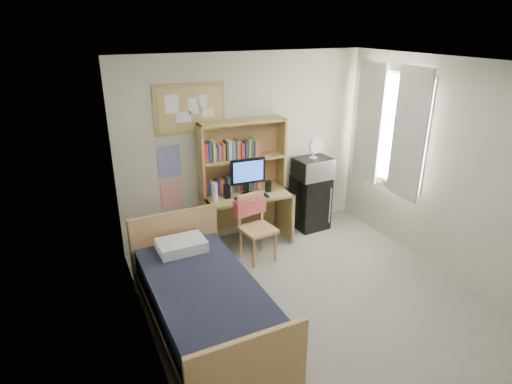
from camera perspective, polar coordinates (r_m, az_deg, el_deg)
name	(u,v)px	position (r m, az deg, el deg)	size (l,w,h in m)	color
floor	(322,310)	(4.96, 8.84, -15.27)	(3.60, 4.20, 0.02)	gray
ceiling	(340,65)	(3.99, 11.08, 16.28)	(3.60, 4.20, 0.02)	silver
wall_back	(246,148)	(6.04, -1.40, 5.89)	(3.60, 0.04, 2.60)	beige
wall_left	(148,237)	(3.67, -14.25, -5.80)	(0.04, 4.20, 2.60)	beige
wall_right	(461,175)	(5.48, 25.62, 2.00)	(0.04, 4.20, 2.60)	beige
window_unit	(389,128)	(6.16, 17.36, 8.10)	(0.10, 1.40, 1.70)	white
curtain_left	(409,135)	(5.86, 19.71, 7.14)	(0.04, 0.55, 1.70)	beige
curtain_right	(369,123)	(6.43, 14.81, 8.92)	(0.04, 0.55, 1.70)	beige
bulletin_board	(190,109)	(5.63, -8.82, 10.94)	(0.94, 0.03, 0.64)	tan
poster_wave	(169,162)	(5.72, -11.53, 3.99)	(0.30, 0.01, 0.42)	#263498
poster_japan	(172,195)	(5.88, -11.19, -0.37)	(0.28, 0.01, 0.36)	red
desk	(247,218)	(6.04, -1.25, -3.48)	(1.21, 0.60, 0.75)	tan
desk_chair	(258,229)	(5.58, 0.25, -4.93)	(0.45, 0.45, 0.89)	tan
mini_fridge	(310,202)	(6.55, 7.22, -1.34)	(0.47, 0.47, 0.81)	black
bed	(206,308)	(4.48, -6.73, -15.08)	(1.01, 2.03, 0.56)	black
hutch	(242,156)	(5.86, -1.84, 4.81)	(1.20, 0.31, 0.98)	tan
monitor	(248,177)	(5.75, -1.09, 2.02)	(0.48, 0.04, 0.52)	black
keyboard	(252,198)	(5.71, -0.56, -0.75)	(0.46, 0.15, 0.02)	black
speaker_left	(227,192)	(5.71, -3.88, 0.06)	(0.08, 0.08, 0.18)	black
speaker_right	(268,186)	(5.91, 1.64, 0.76)	(0.07, 0.07, 0.16)	black
water_bottle	(215,192)	(5.61, -5.51, 0.01)	(0.07, 0.07, 0.26)	silver
hoodie	(250,206)	(5.63, -0.84, -1.92)	(0.44, 0.13, 0.21)	#CD534E
microwave	(313,168)	(6.33, 7.55, 3.20)	(0.52, 0.39, 0.30)	silver
desk_fan	(314,149)	(6.25, 7.69, 5.75)	(0.23, 0.23, 0.29)	silver
pillow	(182,245)	(4.91, -9.89, -7.01)	(0.52, 0.37, 0.13)	silver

